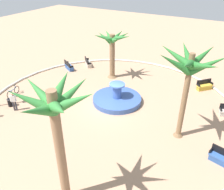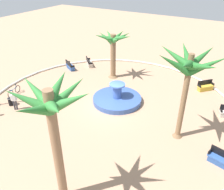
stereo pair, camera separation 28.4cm
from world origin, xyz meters
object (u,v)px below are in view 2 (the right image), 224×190
object	(u,v)px
bench_west	(221,160)
trash_bin	(11,101)
palm_tree_mid_plaza	(113,45)
bench_southwest	(205,87)
bench_east	(89,63)
person_cyclist_photo	(14,100)
bicycle_red_frame	(14,91)
fountain	(117,99)
palm_tree_by_curb	(189,69)
palm_tree_near_fountain	(53,119)
bench_southeast	(70,66)

from	to	relation	value
bench_west	trash_bin	size ratio (longest dim) A/B	2.29
palm_tree_mid_plaza	bench_southwest	world-z (taller)	palm_tree_mid_plaza
bench_east	person_cyclist_photo	size ratio (longest dim) A/B	0.89
bench_east	bicycle_red_frame	xyz separation A→B (m)	(9.26, -2.05, 0.04)
bench_east	bicycle_red_frame	bearing A→B (deg)	-12.50
trash_bin	fountain	bearing A→B (deg)	124.00
bench_southwest	palm_tree_by_curb	bearing A→B (deg)	-2.10
palm_tree_near_fountain	palm_tree_by_curb	distance (m)	8.74
bench_southwest	fountain	bearing A→B (deg)	-45.67
palm_tree_by_curb	palm_tree_mid_plaza	world-z (taller)	palm_tree_by_curb
fountain	palm_tree_by_curb	bearing A→B (deg)	72.14
person_cyclist_photo	palm_tree_by_curb	bearing A→B (deg)	105.24
bench_east	bicycle_red_frame	size ratio (longest dim) A/B	0.88
fountain	trash_bin	xyz separation A→B (m)	(5.19, -7.69, 0.11)
palm_tree_near_fountain	fountain	bearing A→B (deg)	-166.82
fountain	bench_southeast	xyz separation A→B (m)	(-3.55, -8.24, 0.07)
palm_tree_near_fountain	bench_southwest	xyz separation A→B (m)	(-16.03, 4.03, -4.74)
bench_west	palm_tree_near_fountain	bearing A→B (deg)	-46.04
palm_tree_mid_plaza	bench_west	xyz separation A→B (m)	(7.52, 12.02, -3.24)
palm_tree_mid_plaza	bench_west	distance (m)	14.54
bench_east	bench_west	size ratio (longest dim) A/B	0.89
palm_tree_by_curb	palm_tree_mid_plaza	xyz separation A→B (m)	(-6.21, -8.92, -1.63)
bench_southeast	bicycle_red_frame	bearing A→B (deg)	-5.53
palm_tree_near_fountain	bench_west	xyz separation A→B (m)	(-6.59, 6.83, -4.74)
palm_tree_by_curb	palm_tree_mid_plaza	size ratio (longest dim) A/B	1.32
trash_bin	person_cyclist_photo	distance (m)	1.10
bicycle_red_frame	trash_bin	bearing A→B (deg)	41.72
palm_tree_near_fountain	bench_southwest	world-z (taller)	palm_tree_near_fountain
palm_tree_by_curb	bench_southeast	world-z (taller)	palm_tree_by_curb
fountain	bench_southwest	bearing A→B (deg)	134.33
bench_southeast	bench_southwest	distance (m)	14.81
bicycle_red_frame	palm_tree_by_curb	bearing A→B (deg)	96.94
palm_tree_near_fountain	bench_west	distance (m)	10.61
bench_west	bench_southwest	size ratio (longest dim) A/B	1.10
palm_tree_near_fountain	palm_tree_mid_plaza	world-z (taller)	palm_tree_near_fountain
bench_southeast	bench_southwest	size ratio (longest dim) A/B	1.08
palm_tree_near_fountain	bench_west	size ratio (longest dim) A/B	4.05
palm_tree_by_curb	bench_west	distance (m)	5.91
bench_east	person_cyclist_photo	distance (m)	10.94
fountain	palm_tree_mid_plaza	size ratio (longest dim) A/B	0.87
bench_west	bench_southeast	world-z (taller)	same
bench_west	bench_southeast	distance (m)	18.66
fountain	palm_tree_near_fountain	world-z (taller)	palm_tree_near_fountain
bench_southwest	person_cyclist_photo	world-z (taller)	person_cyclist_photo
bench_southwest	bench_east	bearing A→B (deg)	-86.96
fountain	person_cyclist_photo	bearing A→B (deg)	-51.24
fountain	bicycle_red_frame	distance (m)	9.71
bench_west	palm_tree_mid_plaza	bearing A→B (deg)	-122.04
bench_southwest	trash_bin	bearing A→B (deg)	-50.95
bicycle_red_frame	bench_east	bearing A→B (deg)	167.50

